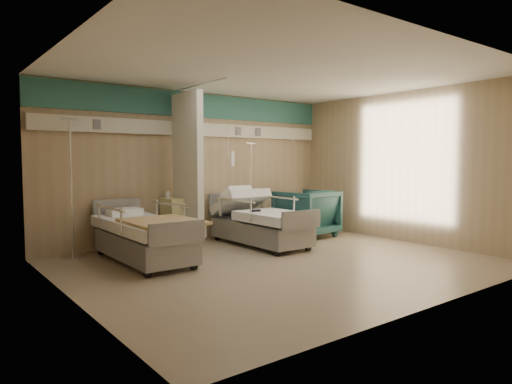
% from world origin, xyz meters
% --- Properties ---
extents(ground, '(6.00, 5.00, 0.00)m').
position_xyz_m(ground, '(0.00, 0.00, 0.00)').
color(ground, '#9C896C').
rests_on(ground, ground).
extents(room_walls, '(6.04, 5.04, 2.82)m').
position_xyz_m(room_walls, '(-0.03, 0.25, 1.86)').
color(room_walls, tan).
rests_on(room_walls, ground).
extents(bed_right, '(1.00, 2.16, 0.63)m').
position_xyz_m(bed_right, '(0.60, 1.30, 0.32)').
color(bed_right, white).
rests_on(bed_right, ground).
extents(bed_left, '(1.00, 2.16, 0.63)m').
position_xyz_m(bed_left, '(-1.60, 1.30, 0.32)').
color(bed_left, white).
rests_on(bed_left, ground).
extents(bedside_cabinet, '(0.50, 0.48, 0.85)m').
position_xyz_m(bedside_cabinet, '(-0.55, 2.20, 0.42)').
color(bedside_cabinet, '#DFDD8B').
rests_on(bedside_cabinet, ground).
extents(visitor_armchair, '(1.10, 1.12, 0.94)m').
position_xyz_m(visitor_armchair, '(1.90, 1.48, 0.47)').
color(visitor_armchair, '#1B4545').
rests_on(visitor_armchair, ground).
extents(waffle_blanket, '(0.62, 0.57, 0.06)m').
position_xyz_m(waffle_blanket, '(1.90, 1.44, 0.97)').
color(waffle_blanket, white).
rests_on(waffle_blanket, visitor_armchair).
extents(iv_stand_right, '(0.33, 0.33, 1.87)m').
position_xyz_m(iv_stand_right, '(1.11, 2.27, 0.38)').
color(iv_stand_right, silver).
rests_on(iv_stand_right, ground).
extents(iv_stand_left, '(0.39, 0.39, 2.16)m').
position_xyz_m(iv_stand_left, '(-2.37, 2.24, 0.44)').
color(iv_stand_left, silver).
rests_on(iv_stand_left, ground).
extents(call_remote, '(0.17, 0.08, 0.04)m').
position_xyz_m(call_remote, '(0.40, 1.16, 0.65)').
color(call_remote, black).
rests_on(call_remote, bed_right).
extents(tan_blanket, '(0.95, 1.19, 0.04)m').
position_xyz_m(tan_blanket, '(-1.52, 0.84, 0.65)').
color(tan_blanket, tan).
rests_on(tan_blanket, bed_left).
extents(toiletry_bag, '(0.20, 0.14, 0.11)m').
position_xyz_m(toiletry_bag, '(-0.42, 2.25, 0.90)').
color(toiletry_bag, black).
rests_on(toiletry_bag, bedside_cabinet).
extents(white_cup, '(0.11, 0.11, 0.12)m').
position_xyz_m(white_cup, '(-0.72, 2.27, 0.91)').
color(white_cup, white).
rests_on(white_cup, bedside_cabinet).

